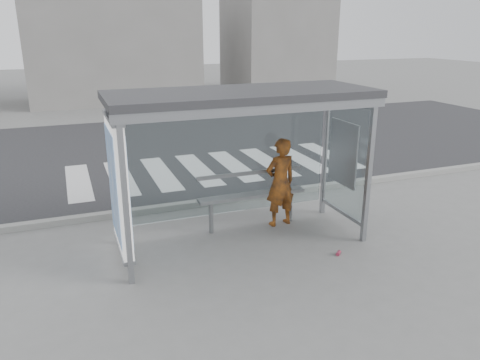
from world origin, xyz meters
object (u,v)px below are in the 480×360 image
at_px(person, 280,182).
at_px(bench, 252,195).
at_px(soda_can, 339,253).
at_px(bus_shelter, 219,131).

height_order(person, bench, person).
xyz_separation_m(person, soda_can, (0.37, -1.49, -0.80)).
relative_size(person, bench, 0.82).
height_order(bus_shelter, soda_can, bus_shelter).
bearing_deg(bus_shelter, bench, 33.41).
xyz_separation_m(bus_shelter, bench, (0.79, 0.52, -1.36)).
bearing_deg(bench, person, -11.20).
xyz_separation_m(bus_shelter, soda_can, (1.68, -1.08, -1.95)).
bearing_deg(bench, bus_shelter, -146.59).
bearing_deg(person, bench, -17.95).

